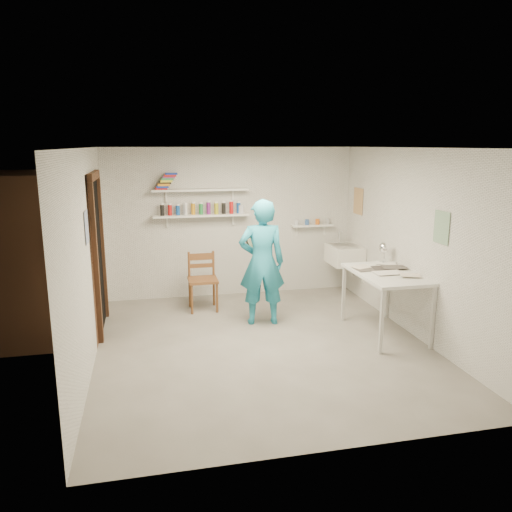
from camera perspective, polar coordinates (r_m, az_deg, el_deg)
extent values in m
cube|color=slate|center=(6.30, 0.80, -10.24)|extent=(4.00, 4.50, 0.02)
cube|color=silver|center=(5.80, 0.87, 12.36)|extent=(4.00, 4.50, 0.02)
cube|color=silver|center=(8.11, -2.84, 3.84)|extent=(4.00, 0.02, 2.40)
cube|color=silver|center=(3.84, 8.64, -6.29)|extent=(4.00, 0.02, 2.40)
cube|color=silver|center=(5.82, -18.81, -0.33)|extent=(0.02, 4.50, 2.40)
cube|color=silver|center=(6.68, 17.87, 1.34)|extent=(0.02, 4.50, 2.40)
cube|color=black|center=(6.88, -17.63, -0.03)|extent=(0.02, 0.90, 2.00)
cube|color=brown|center=(6.97, -23.47, 0.09)|extent=(1.40, 1.50, 2.10)
cube|color=brown|center=(6.74, -18.06, 8.72)|extent=(0.06, 1.05, 0.10)
cube|color=brown|center=(6.39, -17.82, -0.98)|extent=(0.06, 0.10, 2.00)
cube|color=brown|center=(7.36, -17.15, 0.81)|extent=(0.06, 0.10, 2.00)
cube|color=white|center=(7.90, -6.28, 4.64)|extent=(1.50, 0.22, 0.03)
cube|color=white|center=(7.85, -6.36, 7.53)|extent=(1.50, 0.22, 0.03)
cube|color=white|center=(8.37, 6.44, 3.49)|extent=(0.70, 0.14, 0.03)
cube|color=#334C7F|center=(5.80, -18.79, 3.16)|extent=(0.01, 0.28, 0.36)
cube|color=#995933|center=(8.20, 11.60, 6.16)|extent=(0.01, 0.34, 0.42)
cube|color=#3F724C|center=(6.16, 20.44, 3.08)|extent=(0.01, 0.30, 0.38)
cube|color=white|center=(8.15, 10.09, 0.13)|extent=(0.48, 0.60, 0.30)
imported|color=teal|center=(6.79, 0.67, -0.74)|extent=(0.67, 0.48, 1.73)
cylinder|color=beige|center=(6.94, 0.08, 1.98)|extent=(0.31, 0.07, 0.31)
cube|color=brown|center=(7.49, -6.09, -2.75)|extent=(0.43, 0.41, 0.92)
cube|color=silver|center=(6.73, 14.52, -5.28)|extent=(0.75, 1.25, 0.83)
sphere|color=white|center=(7.09, 14.48, 0.95)|extent=(0.16, 0.16, 0.16)
cylinder|color=black|center=(7.84, -10.95, 5.16)|extent=(0.06, 0.06, 0.17)
cylinder|color=red|center=(7.84, -10.01, 5.21)|extent=(0.06, 0.06, 0.17)
cylinder|color=blue|center=(7.85, -9.08, 5.25)|extent=(0.06, 0.06, 0.17)
cylinder|color=white|center=(7.86, -8.15, 5.28)|extent=(0.06, 0.06, 0.17)
cylinder|color=orange|center=(7.87, -7.23, 5.32)|extent=(0.06, 0.06, 0.17)
cylinder|color=#268C3F|center=(7.88, -6.30, 5.36)|extent=(0.06, 0.06, 0.17)
cylinder|color=#8C268C|center=(7.90, -5.38, 5.39)|extent=(0.06, 0.06, 0.17)
cylinder|color=gold|center=(7.91, -4.46, 5.42)|extent=(0.06, 0.06, 0.17)
cylinder|color=black|center=(7.93, -3.55, 5.45)|extent=(0.06, 0.06, 0.17)
cylinder|color=red|center=(7.95, -2.64, 5.48)|extent=(0.06, 0.06, 0.17)
cylinder|color=blue|center=(7.97, -1.73, 5.51)|extent=(0.06, 0.06, 0.17)
cube|color=red|center=(7.81, -10.78, 7.57)|extent=(0.18, 0.14, 0.03)
cube|color=#1933A5|center=(7.81, -10.64, 7.78)|extent=(0.18, 0.14, 0.03)
cube|color=orange|center=(7.80, -10.50, 7.99)|extent=(0.18, 0.14, 0.03)
cube|color=black|center=(7.80, -10.36, 8.20)|extent=(0.18, 0.14, 0.03)
cube|color=yellow|center=(7.80, -10.22, 8.41)|extent=(0.18, 0.14, 0.03)
cube|color=#338C4C|center=(7.80, -10.08, 8.63)|extent=(0.18, 0.14, 0.03)
cube|color=#8C3F8C|center=(7.80, -9.94, 8.84)|extent=(0.18, 0.14, 0.03)
cube|color=red|center=(7.80, -9.80, 9.05)|extent=(0.18, 0.14, 0.03)
cube|color=#1933A5|center=(7.80, -9.66, 9.26)|extent=(0.18, 0.14, 0.03)
cylinder|color=silver|center=(8.30, 5.09, 3.86)|extent=(0.07, 0.07, 0.09)
cylinder|color=#335999|center=(8.34, 6.00, 3.88)|extent=(0.07, 0.07, 0.09)
cylinder|color=orange|center=(8.38, 6.89, 3.91)|extent=(0.07, 0.07, 0.09)
cylinder|color=#999999|center=(8.43, 7.78, 3.93)|extent=(0.07, 0.07, 0.09)
cube|color=silver|center=(6.61, 14.72, -1.83)|extent=(0.30, 0.22, 0.00)
cube|color=#4C4742|center=(6.61, 14.72, -1.80)|extent=(0.30, 0.22, 0.00)
cube|color=beige|center=(6.61, 14.72, -1.76)|extent=(0.30, 0.22, 0.00)
cube|color=#383330|center=(6.61, 14.73, -1.73)|extent=(0.30, 0.22, 0.00)
cube|color=silver|center=(6.61, 14.73, -1.70)|extent=(0.30, 0.22, 0.00)
cube|color=silver|center=(6.61, 14.73, -1.66)|extent=(0.30, 0.22, 0.00)
cube|color=#4C4742|center=(6.61, 14.73, -1.63)|extent=(0.30, 0.22, 0.00)
cube|color=beige|center=(6.61, 14.73, -1.60)|extent=(0.30, 0.22, 0.00)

